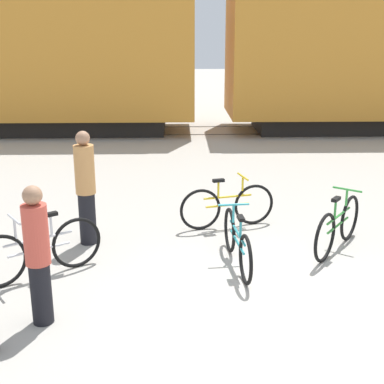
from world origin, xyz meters
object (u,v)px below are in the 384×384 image
Objects in this scene: bicycle_yellow at (228,206)px; person_in_tan at (86,188)px; person_in_red at (38,255)px; bicycle_green at (338,226)px; bicycle_silver at (39,250)px; bicycle_teal at (237,242)px; freight_train at (211,37)px.

person_in_tan is at bearing -163.87° from bicycle_yellow.
person_in_tan is at bearing -69.33° from person_in_red.
person_in_tan is (-2.29, -0.66, 0.54)m from bicycle_yellow.
bicycle_silver reaches higher than bicycle_green.
person_in_tan is at bearing 157.84° from bicycle_teal.
bicycle_yellow is (-1.60, 1.05, -0.01)m from bicycle_green.
bicycle_teal is at bearing -91.42° from freight_train.
bicycle_teal is at bearing -161.40° from bicycle_green.
bicycle_teal is at bearing -90.25° from bicycle_yellow.
freight_train is 17.15× the size of bicycle_green.
freight_train is 16.26× the size of bicycle_silver.
bicycle_green is 3.95m from person_in_tan.
freight_train is 11.66m from bicycle_silver.
person_in_tan reaches higher than person_in_red.
freight_train is 14.07× the size of bicycle_teal.
bicycle_yellow is 0.99× the size of person_in_red.
person_in_red is (0.31, -1.20, 0.46)m from bicycle_silver.
bicycle_silver is 1.32m from person_in_red.
bicycle_green is 1.92m from bicycle_yellow.
bicycle_yellow is at bearing 86.98° from person_in_tan.
person_in_tan reaches higher than bicycle_teal.
bicycle_green is at bearing 18.60° from bicycle_teal.
bicycle_teal is 2.52m from person_in_tan.
bicycle_green is at bearing -82.42° from freight_train.
person_in_red is (-0.15, -2.41, -0.07)m from person_in_tan.
bicycle_yellow is 0.91× the size of person_in_tan.
bicycle_green is 1.70m from bicycle_teal.
freight_train is 13.78× the size of person_in_tan.
bicycle_green is at bearing -129.13° from person_in_red.
bicycle_green is 0.82× the size of bicycle_teal.
bicycle_teal is (2.74, 0.28, -0.03)m from bicycle_silver.
bicycle_green reaches higher than bicycle_teal.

